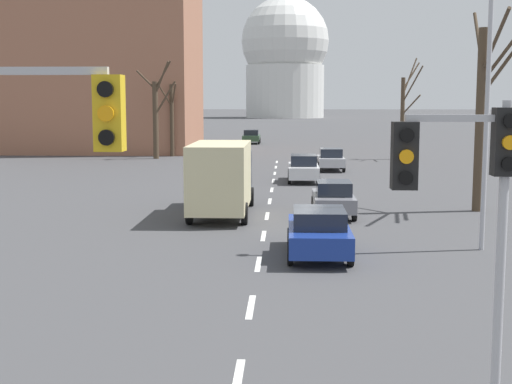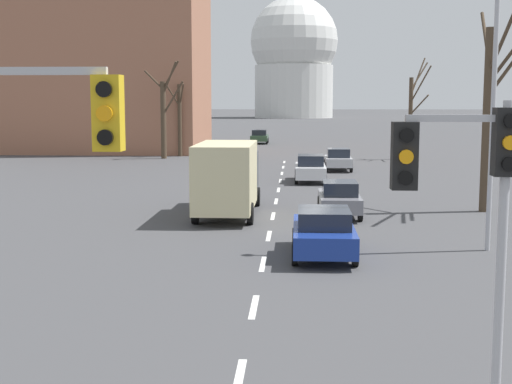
{
  "view_description": "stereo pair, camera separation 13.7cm",
  "coord_description": "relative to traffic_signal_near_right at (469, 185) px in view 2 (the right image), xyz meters",
  "views": [
    {
      "loc": [
        0.86,
        -4.56,
        4.9
      ],
      "look_at": [
        0.39,
        6.0,
        3.54
      ],
      "focal_mm": 50.0,
      "sensor_mm": 36.0,
      "label": 1
    },
    {
      "loc": [
        1.0,
        -4.55,
        4.9
      ],
      "look_at": [
        0.39,
        6.0,
        3.54
      ],
      "focal_mm": 50.0,
      "sensor_mm": 36.0,
      "label": 2
    }
  ],
  "objects": [
    {
      "name": "lane_stripe_3",
      "position": [
        -3.44,
        10.85,
        -3.7
      ],
      "size": [
        0.16,
        2.0,
        0.01
      ],
      "primitive_type": "cube",
      "color": "silver",
      "rests_on": "ground_plane"
    },
    {
      "name": "sedan_near_left",
      "position": [
        0.46,
        40.0,
        -2.9
      ],
      "size": [
        1.86,
        3.98,
        1.57
      ],
      "color": "#B7B7BC",
      "rests_on": "ground_plane"
    },
    {
      "name": "sedan_mid_centre",
      "position": [
        -6.72,
        71.27,
        -2.9
      ],
      "size": [
        1.98,
        4.35,
        1.59
      ],
      "color": "#2D4C33",
      "rests_on": "ground_plane"
    },
    {
      "name": "lane_stripe_7",
      "position": [
        -3.44,
        28.85,
        -3.7
      ],
      "size": [
        0.16,
        2.0,
        0.01
      ],
      "primitive_type": "cube",
      "color": "silver",
      "rests_on": "ground_plane"
    },
    {
      "name": "sedan_far_left",
      "position": [
        -1.58,
        12.05,
        -2.92
      ],
      "size": [
        1.97,
        4.42,
        1.53
      ],
      "color": "navy",
      "rests_on": "ground_plane"
    },
    {
      "name": "bare_tree_left_far",
      "position": [
        -13.64,
        49.7,
        0.07
      ],
      "size": [
        3.37,
        1.2,
        8.21
      ],
      "color": "#473828",
      "rests_on": "ground_plane"
    },
    {
      "name": "bare_tree_right_near",
      "position": [
        5.98,
        21.56,
        0.92
      ],
      "size": [
        2.18,
        5.46,
        8.95
      ],
      "color": "#473828",
      "rests_on": "ground_plane"
    },
    {
      "name": "lane_stripe_6",
      "position": [
        -3.44,
        24.35,
        -3.7
      ],
      "size": [
        0.16,
        2.0,
        0.01
      ],
      "primitive_type": "cube",
      "color": "silver",
      "rests_on": "ground_plane"
    },
    {
      "name": "bare_tree_left_near",
      "position": [
        -12.76,
        52.28,
        -0.29
      ],
      "size": [
        1.73,
        3.34,
        6.41
      ],
      "color": "#473828",
      "rests_on": "ground_plane"
    },
    {
      "name": "lane_stripe_11",
      "position": [
        -3.44,
        46.85,
        -3.7
      ],
      "size": [
        0.16,
        2.0,
        0.01
      ],
      "primitive_type": "cube",
      "color": "silver",
      "rests_on": "ground_plane"
    },
    {
      "name": "lane_stripe_10",
      "position": [
        -3.44,
        42.35,
        -3.7
      ],
      "size": [
        0.16,
        2.0,
        0.01
      ],
      "primitive_type": "cube",
      "color": "silver",
      "rests_on": "ground_plane"
    },
    {
      "name": "traffic_signal_near_left",
      "position": [
        -6.1,
        -1.21,
        0.49
      ],
      "size": [
        2.29,
        0.34,
        5.52
      ],
      "color": "#B2B2B7",
      "rests_on": "ground_plane"
    },
    {
      "name": "traffic_signal_near_right",
      "position": [
        0.0,
        0.0,
        0.0
      ],
      "size": [
        1.77,
        0.34,
        4.9
      ],
      "color": "#B2B2B7",
      "rests_on": "ground_plane"
    },
    {
      "name": "lane_stripe_5",
      "position": [
        -3.44,
        19.85,
        -3.7
      ],
      "size": [
        0.16,
        2.0,
        0.01
      ],
      "primitive_type": "cube",
      "color": "silver",
      "rests_on": "ground_plane"
    },
    {
      "name": "lane_stripe_2",
      "position": [
        -3.44,
        6.35,
        -3.7
      ],
      "size": [
        0.16,
        2.0,
        0.01
      ],
      "primitive_type": "cube",
      "color": "silver",
      "rests_on": "ground_plane"
    },
    {
      "name": "lane_stripe_4",
      "position": [
        -3.44,
        15.35,
        -3.7
      ],
      "size": [
        0.16,
        2.0,
        0.01
      ],
      "primitive_type": "cube",
      "color": "silver",
      "rests_on": "ground_plane"
    },
    {
      "name": "sedan_near_right",
      "position": [
        -0.62,
        19.98,
        -2.92
      ],
      "size": [
        1.76,
        4.04,
        1.52
      ],
      "color": "slate",
      "rests_on": "ground_plane"
    },
    {
      "name": "lane_stripe_1",
      "position": [
        -3.44,
        1.85,
        -3.7
      ],
      "size": [
        0.16,
        2.0,
        0.01
      ],
      "primitive_type": "cube",
      "color": "silver",
      "rests_on": "ground_plane"
    },
    {
      "name": "street_lamp_right",
      "position": [
        3.53,
        13.25,
        2.06
      ],
      "size": [
        2.01,
        0.36,
        9.6
      ],
      "color": "#B2B2B7",
      "rests_on": "ground_plane"
    },
    {
      "name": "bare_tree_right_far",
      "position": [
        7.11,
        50.0,
        0.22
      ],
      "size": [
        1.69,
        3.36,
        8.48
      ],
      "color": "#473828",
      "rests_on": "ground_plane"
    },
    {
      "name": "sedan_far_right",
      "position": [
        -1.61,
        32.94,
        -2.88
      ],
      "size": [
        1.88,
        4.52,
        1.65
      ],
      "color": "silver",
      "rests_on": "ground_plane"
    },
    {
      "name": "lane_stripe_8",
      "position": [
        -3.44,
        33.35,
        -3.7
      ],
      "size": [
        0.16,
        2.0,
        0.01
      ],
      "primitive_type": "cube",
      "color": "silver",
      "rests_on": "ground_plane"
    },
    {
      "name": "lane_stripe_9",
      "position": [
        -3.44,
        37.85,
        -3.7
      ],
      "size": [
        0.16,
        2.0,
        0.01
      ],
      "primitive_type": "cube",
      "color": "silver",
      "rests_on": "ground_plane"
    },
    {
      "name": "capitol_dome",
      "position": [
        -3.44,
        196.34,
        13.38
      ],
      "size": [
        24.84,
        24.84,
        35.08
      ],
      "color": "silver",
      "rests_on": "ground_plane"
    },
    {
      "name": "delivery_truck",
      "position": [
        -5.37,
        19.98,
        -2.0
      ],
      "size": [
        2.44,
        7.2,
        3.14
      ],
      "color": "#333842",
      "rests_on": "ground_plane"
    },
    {
      "name": "apartment_block_left",
      "position": [
        -20.65,
        59.56,
        10.02
      ],
      "size": [
        18.0,
        14.0,
        27.46
      ],
      "primitive_type": "cube",
      "color": "#9E664C",
      "rests_on": "ground_plane"
    }
  ]
}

